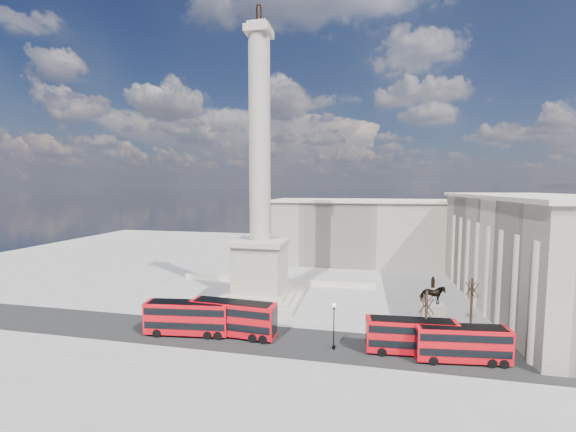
# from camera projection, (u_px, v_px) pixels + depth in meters

# --- Properties ---
(ground) EXTENTS (180.00, 180.00, 0.00)m
(ground) POSITION_uv_depth(u_px,v_px,m) (252.00, 310.00, 56.86)
(ground) COLOR #9A9692
(ground) RESTS_ON ground
(asphalt_road) EXTENTS (120.00, 9.00, 0.01)m
(asphalt_road) POSITION_uv_depth(u_px,v_px,m) (265.00, 339.00, 46.09)
(asphalt_road) COLOR #262626
(asphalt_road) RESTS_ON ground
(nelsons_column) EXTENTS (14.00, 14.00, 49.85)m
(nelsons_column) POSITION_uv_depth(u_px,v_px,m) (260.00, 227.00, 60.66)
(nelsons_column) COLOR #B7AB99
(nelsons_column) RESTS_ON ground
(balustrade_wall) EXTENTS (40.00, 0.60, 1.10)m
(balustrade_wall) POSITION_uv_depth(u_px,v_px,m) (276.00, 281.00, 72.43)
(balustrade_wall) COLOR beige
(balustrade_wall) RESTS_ON ground
(building_east) EXTENTS (19.00, 46.00, 18.60)m
(building_east) POSITION_uv_depth(u_px,v_px,m) (538.00, 253.00, 56.71)
(building_east) COLOR beige
(building_east) RESTS_ON ground
(building_northeast) EXTENTS (51.00, 17.00, 16.60)m
(building_northeast) POSITION_uv_depth(u_px,v_px,m) (373.00, 232.00, 91.14)
(building_northeast) COLOR beige
(building_northeast) RESTS_ON ground
(red_bus_a) EXTENTS (11.50, 3.82, 4.58)m
(red_bus_a) POSITION_uv_depth(u_px,v_px,m) (188.00, 317.00, 47.33)
(red_bus_a) COLOR red
(red_bus_a) RESTS_ON ground
(red_bus_b) EXTENTS (11.81, 3.51, 4.73)m
(red_bus_b) POSITION_uv_depth(u_px,v_px,m) (234.00, 318.00, 46.98)
(red_bus_b) COLOR red
(red_bus_b) RESTS_ON ground
(red_bus_c) EXTENTS (10.49, 3.52, 4.17)m
(red_bus_c) POSITION_uv_depth(u_px,v_px,m) (462.00, 343.00, 39.99)
(red_bus_c) COLOR red
(red_bus_c) RESTS_ON ground
(red_bus_d) EXTENTS (10.61, 3.07, 4.25)m
(red_bus_d) POSITION_uv_depth(u_px,v_px,m) (412.00, 336.00, 41.88)
(red_bus_d) COLOR red
(red_bus_d) RESTS_ON ground
(victorian_lamp) EXTENTS (0.49, 0.49, 5.77)m
(victorian_lamp) POSITION_uv_depth(u_px,v_px,m) (334.00, 322.00, 43.06)
(victorian_lamp) COLOR black
(victorian_lamp) RESTS_ON ground
(equestrian_statue) EXTENTS (3.82, 2.87, 8.01)m
(equestrian_statue) POSITION_uv_depth(u_px,v_px,m) (432.00, 315.00, 47.36)
(equestrian_statue) COLOR beige
(equestrian_statue) RESTS_ON ground
(bare_tree_near) EXTENTS (1.80, 1.80, 7.86)m
(bare_tree_near) POSITION_uv_depth(u_px,v_px,m) (427.00, 303.00, 41.81)
(bare_tree_near) COLOR #332319
(bare_tree_near) RESTS_ON ground
(bare_tree_mid) EXTENTS (1.95, 1.95, 7.41)m
(bare_tree_mid) POSITION_uv_depth(u_px,v_px,m) (472.00, 287.00, 49.54)
(bare_tree_mid) COLOR #332319
(bare_tree_mid) RESTS_ON ground
(bare_tree_far) EXTENTS (1.63, 1.63, 6.64)m
(bare_tree_far) POSITION_uv_depth(u_px,v_px,m) (483.00, 270.00, 62.58)
(bare_tree_far) COLOR #332319
(bare_tree_far) RESTS_ON ground
(pedestrian_walking) EXTENTS (0.62, 0.43, 1.66)m
(pedestrian_walking) POSITION_uv_depth(u_px,v_px,m) (418.00, 335.00, 45.49)
(pedestrian_walking) COLOR black
(pedestrian_walking) RESTS_ON ground
(pedestrian_standing) EXTENTS (1.14, 1.10, 1.85)m
(pedestrian_standing) POSITION_uv_depth(u_px,v_px,m) (423.00, 331.00, 46.56)
(pedestrian_standing) COLOR black
(pedestrian_standing) RESTS_ON ground
(pedestrian_crossing) EXTENTS (0.97, 0.97, 1.65)m
(pedestrian_crossing) POSITION_uv_depth(u_px,v_px,m) (271.00, 306.00, 56.50)
(pedestrian_crossing) COLOR black
(pedestrian_crossing) RESTS_ON ground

